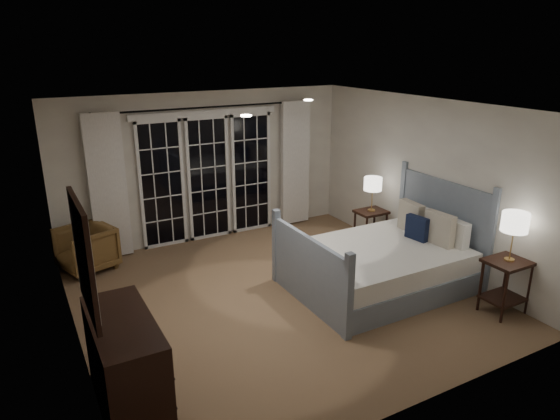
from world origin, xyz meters
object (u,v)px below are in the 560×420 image
nightstand_left (506,278)px  lamp_right (373,184)px  lamp_left (515,223)px  dresser (126,363)px  armchair (86,248)px  bed (382,263)px  nightstand_right (371,223)px

nightstand_left → lamp_right: lamp_right is taller
nightstand_left → lamp_left: 0.73m
lamp_left → dresser: 4.60m
armchair → bed: bearing=35.5°
lamp_left → armchair: (-4.38, 3.83, -0.86)m
lamp_left → lamp_right: 2.51m
dresser → bed: bearing=12.0°
armchair → dresser: size_ratio=0.58×
nightstand_right → nightstand_left: bearing=-87.2°
lamp_left → dresser: bearing=173.4°
armchair → lamp_left: bearing=30.1°
lamp_left → armchair: size_ratio=0.83×
armchair → dresser: 3.31m
lamp_right → armchair: bearing=162.7°
nightstand_right → lamp_left: (0.12, -2.50, 0.78)m
nightstand_left → lamp_left: size_ratio=1.16×
nightstand_left → nightstand_right: (-0.12, 2.50, -0.06)m
nightstand_right → armchair: armchair is taller
nightstand_left → dresser: bearing=173.4°
nightstand_left → nightstand_right: size_ratio=1.12×
bed → lamp_left: (0.87, -1.30, 0.85)m
armchair → dresser: (-0.13, -3.31, 0.11)m
nightstand_right → lamp_left: 2.62m
bed → nightstand_right: bed is taller
bed → dresser: bearing=-168.0°
nightstand_right → armchair: (-4.26, 1.33, -0.08)m
bed → nightstand_right: (0.74, 1.20, 0.07)m
bed → nightstand_right: size_ratio=3.73×
lamp_right → armchair: size_ratio=0.76×
lamp_left → dresser: lamp_left is taller
nightstand_right → armchair: 4.46m
lamp_left → nightstand_left: bearing=-153.4°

